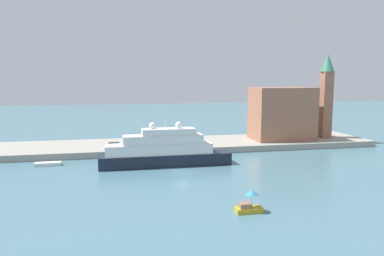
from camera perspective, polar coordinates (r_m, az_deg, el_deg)
The scene contains 10 objects.
ground at distance 70.66m, azimuth -1.41°, elevation -7.00°, with size 400.00×400.00×0.00m, color slate.
quay_dock at distance 95.00m, azimuth -4.20°, elevation -2.74°, with size 110.00×18.80×1.55m, color gray.
large_yacht at distance 75.60m, azimuth -4.45°, elevation -3.59°, with size 27.18×4.56×11.34m.
small_motorboat at distance 50.76m, azimuth 8.91°, elevation -11.74°, with size 3.70×1.79×3.07m.
work_barge at distance 81.85m, azimuth -21.62°, elevation -5.25°, with size 5.23×1.82×0.71m, color silver.
harbor_building at distance 101.94m, azimuth 13.90°, elevation 2.21°, with size 16.08×10.08×14.12m, color #9E664C.
bell_tower at distance 108.21m, azimuth 20.28°, elevation 5.31°, with size 3.63×3.63×23.27m.
parked_car at distance 89.02m, azimuth -12.04°, elevation -2.70°, with size 4.25×1.74×1.37m.
person_figure at distance 90.46m, azimuth -8.74°, elevation -2.37°, with size 0.36×0.36×1.57m.
mooring_bollard at distance 87.42m, azimuth -0.83°, elevation -2.87°, with size 0.53×0.53×0.73m, color black.
Camera 1 is at (-12.37, -67.23, 17.87)m, focal length 34.06 mm.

